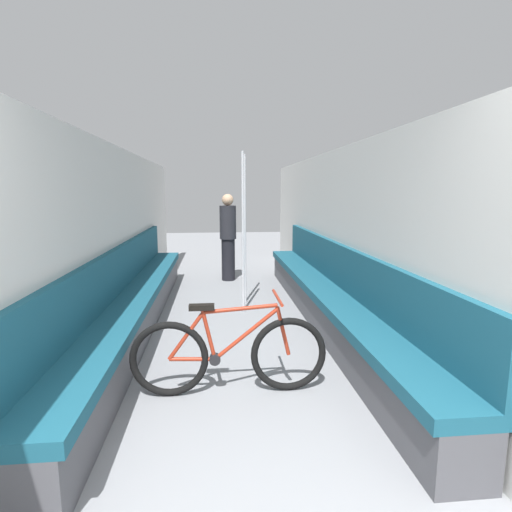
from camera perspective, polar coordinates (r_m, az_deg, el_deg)
name	(u,v)px	position (r m, az deg, el deg)	size (l,w,h in m)	color
wall_left	(104,242)	(4.68, -20.85, 1.91)	(0.10, 10.12, 2.17)	silver
wall_right	(354,239)	(4.79, 13.79, 2.40)	(0.10, 10.12, 2.17)	silver
bench_seat_row_left	(134,303)	(4.97, -16.98, -6.46)	(0.45, 5.84, 0.99)	#4C4C51
bench_seat_row_right	(326,298)	(5.05, 10.03, -5.93)	(0.45, 5.84, 0.99)	#4C4C51
bicycle	(229,354)	(3.33, -3.81, -13.83)	(1.59, 0.46, 0.81)	black
grab_pole_near	(243,235)	(5.36, -1.87, 2.96)	(0.08, 0.08, 2.15)	gray
grab_pole_far	(245,232)	(5.81, -1.61, 3.44)	(0.08, 0.08, 2.15)	gray
passenger_standing	(228,236)	(7.34, -4.02, 2.82)	(0.30, 0.30, 1.59)	black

